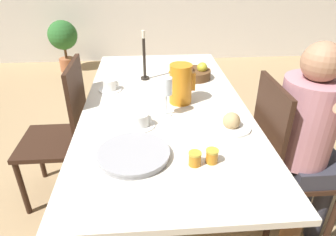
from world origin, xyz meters
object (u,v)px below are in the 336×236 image
(jam_jar_amber, at_px, (195,158))
(fruit_bowl, at_px, (195,73))
(teacup_near_person, at_px, (141,121))
(bread_plate, at_px, (231,123))
(chair_person_side, at_px, (283,159))
(candlestick_tall, at_px, (144,61))
(jam_jar_red, at_px, (212,155))
(potted_plant, at_px, (63,39))
(chair_opposite, at_px, (64,132))
(red_pitcher, at_px, (181,84))
(teacup_across, at_px, (110,86))
(serving_tray, at_px, (134,154))
(wine_glass_water, at_px, (165,88))
(person_seated, at_px, (310,133))

(jam_jar_amber, bearing_deg, fruit_bowl, 81.18)
(teacup_near_person, xyz_separation_m, bread_plate, (0.46, -0.05, -0.00))
(chair_person_side, relative_size, candlestick_tall, 2.85)
(jam_jar_red, bearing_deg, jam_jar_amber, -170.54)
(fruit_bowl, relative_size, potted_plant, 0.31)
(chair_opposite, bearing_deg, red_pitcher, -97.62)
(teacup_across, height_order, serving_tray, teacup_across)
(serving_tray, xyz_separation_m, jam_jar_red, (0.33, -0.06, 0.02))
(chair_person_side, distance_m, red_pitcher, 0.72)
(chair_person_side, height_order, fruit_bowl, chair_person_side)
(candlestick_tall, height_order, potted_plant, candlestick_tall)
(teacup_across, bearing_deg, wine_glass_water, -47.84)
(serving_tray, distance_m, jam_jar_amber, 0.27)
(serving_tray, height_order, jam_jar_red, jam_jar_red)
(red_pitcher, distance_m, candlestick_tall, 0.44)
(teacup_near_person, distance_m, potted_plant, 3.15)
(wine_glass_water, distance_m, serving_tray, 0.43)
(chair_opposite, height_order, potted_plant, chair_opposite)
(teacup_across, xyz_separation_m, candlestick_tall, (0.23, 0.17, 0.10))
(teacup_near_person, bearing_deg, teacup_across, 112.54)
(red_pitcher, bearing_deg, teacup_near_person, -132.04)
(red_pitcher, distance_m, serving_tray, 0.60)
(chair_person_side, relative_size, wine_glass_water, 4.40)
(teacup_near_person, bearing_deg, wine_glass_water, 38.38)
(chair_person_side, bearing_deg, bread_plate, -86.01)
(teacup_across, bearing_deg, fruit_bowl, 15.82)
(wine_glass_water, xyz_separation_m, candlestick_tall, (-0.11, 0.54, -0.03))
(fruit_bowl, bearing_deg, candlestick_tall, 178.24)
(candlestick_tall, bearing_deg, teacup_near_person, -92.54)
(bread_plate, relative_size, candlestick_tall, 0.60)
(chair_opposite, height_order, fruit_bowl, chair_opposite)
(wine_glass_water, bearing_deg, jam_jar_red, -69.03)
(person_seated, bearing_deg, red_pitcher, -116.81)
(candlestick_tall, distance_m, potted_plant, 2.58)
(person_seated, bearing_deg, fruit_bowl, -144.48)
(teacup_across, distance_m, serving_tray, 0.76)
(chair_person_side, xyz_separation_m, serving_tray, (-0.82, -0.23, 0.25))
(wine_glass_water, distance_m, bread_plate, 0.39)
(jam_jar_amber, distance_m, potted_plant, 3.55)
(person_seated, height_order, jam_jar_red, person_seated)
(teacup_across, xyz_separation_m, bread_plate, (0.66, -0.53, -0.00))
(chair_person_side, distance_m, jam_jar_red, 0.63)
(chair_opposite, relative_size, candlestick_tall, 2.85)
(chair_opposite, xyz_separation_m, bread_plate, (0.97, -0.41, 0.26))
(bread_plate, relative_size, fruit_bowl, 0.90)
(chair_person_side, relative_size, chair_opposite, 1.00)
(teacup_near_person, xyz_separation_m, jam_jar_red, (0.30, -0.33, 0.00))
(potted_plant, bearing_deg, wine_glass_water, -66.48)
(jam_jar_amber, xyz_separation_m, fruit_bowl, (0.15, 0.98, 0.01))
(jam_jar_amber, distance_m, fruit_bowl, 0.99)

